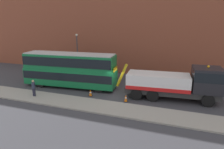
# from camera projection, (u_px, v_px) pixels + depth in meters

# --- Properties ---
(ground_plane) EXTENTS (120.00, 120.00, 0.00)m
(ground_plane) POSITION_uv_depth(u_px,v_px,m) (120.00, 93.00, 22.06)
(ground_plane) COLOR #38383D
(near_kerb) EXTENTS (60.00, 2.80, 0.15)m
(near_kerb) POSITION_uv_depth(u_px,v_px,m) (107.00, 107.00, 18.22)
(near_kerb) COLOR gray
(near_kerb) RESTS_ON ground_plane
(building_facade) EXTENTS (60.00, 1.50, 16.00)m
(building_facade) POSITION_uv_depth(u_px,v_px,m) (140.00, 18.00, 27.98)
(building_facade) COLOR brown
(building_facade) RESTS_ON ground_plane
(recovery_tow_truck) EXTENTS (10.23, 3.36, 3.67)m
(recovery_tow_truck) POSITION_uv_depth(u_px,v_px,m) (176.00, 83.00, 19.82)
(recovery_tow_truck) COLOR #2D2D2D
(recovery_tow_truck) RESTS_ON ground_plane
(double_decker_bus) EXTENTS (11.18, 3.44, 4.06)m
(double_decker_bus) POSITION_uv_depth(u_px,v_px,m) (70.00, 69.00, 23.54)
(double_decker_bus) COLOR #146B38
(double_decker_bus) RESTS_ON ground_plane
(pedestrian_onlooker) EXTENTS (0.42, 0.48, 1.71)m
(pedestrian_onlooker) POSITION_uv_depth(u_px,v_px,m) (34.00, 88.00, 20.60)
(pedestrian_onlooker) COLOR #232333
(pedestrian_onlooker) RESTS_ON near_kerb
(traffic_cone_near_bus) EXTENTS (0.36, 0.36, 0.72)m
(traffic_cone_near_bus) POSITION_uv_depth(u_px,v_px,m) (90.00, 93.00, 21.12)
(traffic_cone_near_bus) COLOR orange
(traffic_cone_near_bus) RESTS_ON ground_plane
(traffic_cone_midway) EXTENTS (0.36, 0.36, 0.72)m
(traffic_cone_midway) POSITION_uv_depth(u_px,v_px,m) (126.00, 98.00, 19.63)
(traffic_cone_midway) COLOR orange
(traffic_cone_midway) RESTS_ON ground_plane
(street_lamp) EXTENTS (0.36, 0.36, 5.83)m
(street_lamp) POSITION_uv_depth(u_px,v_px,m) (77.00, 50.00, 30.04)
(street_lamp) COLOR #38383D
(street_lamp) RESTS_ON ground_plane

